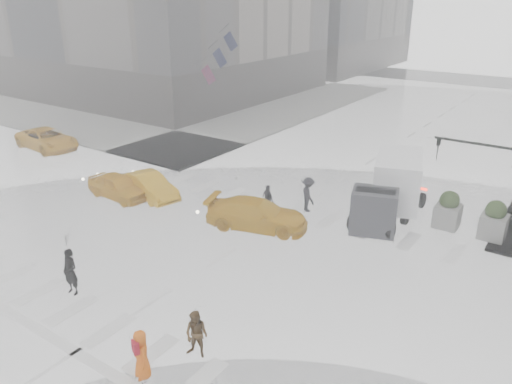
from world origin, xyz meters
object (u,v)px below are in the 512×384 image
Objects in this scene: pedestrian_brown at (197,335)px; taxi_front at (118,186)px; box_truck at (391,188)px; pedestrian_orange at (141,354)px; traffic_signal_pole at (502,175)px; taxi_mid at (149,186)px.

taxi_front is (-11.98, 7.24, -0.12)m from pedestrian_brown.
box_truck reaches higher than pedestrian_brown.
pedestrian_orange is 14.28m from taxi_front.
traffic_signal_pole reaches higher than pedestrian_brown.
pedestrian_orange is (-0.74, -1.56, -0.01)m from pedestrian_brown.
traffic_signal_pole reaches higher than taxi_mid.
pedestrian_brown is at bearing -117.92° from taxi_front.
taxi_mid is at bearing 129.48° from pedestrian_brown.
box_truck reaches higher than taxi_mid.
traffic_signal_pole is at bearing -17.19° from box_truck.
box_truck is (-4.72, -0.06, -1.61)m from traffic_signal_pole.
pedestrian_orange is 0.27× the size of box_truck.
taxi_front is at bearing 136.10° from pedestrian_brown.
pedestrian_brown is at bearing -112.46° from box_truck.
box_truck reaches higher than taxi_front.
traffic_signal_pole is 2.90× the size of pedestrian_orange.
pedestrian_orange reaches higher than taxi_front.
traffic_signal_pole is at bearing 91.33° from pedestrian_orange.
pedestrian_brown is 0.40× the size of taxi_front.
traffic_signal_pole is 0.79× the size of box_truck.
pedestrian_brown is 0.39× the size of taxi_mid.
taxi_mid is (-10.65, 8.26, -0.12)m from pedestrian_brown.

